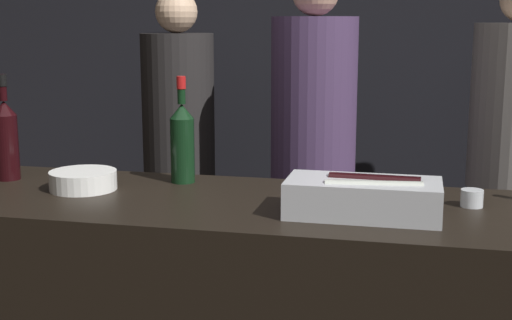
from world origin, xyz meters
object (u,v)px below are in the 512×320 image
(bowl_white, at_px, (83,180))
(red_wine_bottle_black_foil, at_px, (6,137))
(person_in_hoodie, at_px, (179,145))
(candle_votive, at_px, (472,198))
(person_grey_polo, at_px, (313,149))
(red_wine_bottle_burgundy, at_px, (182,140))
(ice_bin_with_bottles, at_px, (365,196))

(bowl_white, height_order, red_wine_bottle_black_foil, red_wine_bottle_black_foil)
(red_wine_bottle_black_foil, height_order, person_in_hoodie, person_in_hoodie)
(candle_votive, xyz_separation_m, person_grey_polo, (-0.62, 1.10, -0.07))
(red_wine_bottle_burgundy, bearing_deg, person_in_hoodie, 109.60)
(bowl_white, distance_m, red_wine_bottle_black_foil, 0.35)
(ice_bin_with_bottles, distance_m, red_wine_bottle_black_foil, 1.24)
(red_wine_bottle_black_foil, relative_size, red_wine_bottle_burgundy, 1.01)
(red_wine_bottle_black_foil, xyz_separation_m, person_grey_polo, (0.89, 1.07, -0.19))
(red_wine_bottle_black_foil, relative_size, person_in_hoodie, 0.20)
(red_wine_bottle_black_foil, xyz_separation_m, person_in_hoodie, (0.17, 1.30, -0.24))
(bowl_white, distance_m, red_wine_bottle_burgundy, 0.34)
(red_wine_bottle_burgundy, height_order, person_in_hoodie, person_in_hoodie)
(bowl_white, xyz_separation_m, red_wine_bottle_black_foil, (-0.32, 0.08, 0.11))
(red_wine_bottle_burgundy, relative_size, person_in_hoodie, 0.20)
(red_wine_bottle_burgundy, bearing_deg, bowl_white, -147.86)
(bowl_white, relative_size, person_grey_polo, 0.12)
(bowl_white, distance_m, candle_votive, 1.20)
(red_wine_bottle_black_foil, bearing_deg, candle_votive, -1.04)
(person_grey_polo, bearing_deg, candle_votive, -71.02)
(candle_votive, bearing_deg, red_wine_bottle_black_foil, 178.96)
(person_grey_polo, bearing_deg, bowl_white, -127.11)
(ice_bin_with_bottles, xyz_separation_m, red_wine_bottle_burgundy, (-0.63, 0.29, 0.09))
(candle_votive, xyz_separation_m, red_wine_bottle_black_foil, (-1.52, 0.03, 0.12))
(person_in_hoodie, distance_m, person_grey_polo, 0.76)
(candle_votive, bearing_deg, red_wine_bottle_burgundy, 172.61)
(bowl_white, distance_m, person_grey_polo, 1.29)
(ice_bin_with_bottles, bearing_deg, candle_votive, 30.22)
(ice_bin_with_bottles, height_order, candle_votive, ice_bin_with_bottles)
(ice_bin_with_bottles, height_order, person_grey_polo, person_grey_polo)
(ice_bin_with_bottles, relative_size, person_grey_polo, 0.23)
(candle_votive, bearing_deg, person_in_hoodie, 135.59)
(ice_bin_with_bottles, height_order, red_wine_bottle_black_foil, red_wine_bottle_black_foil)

